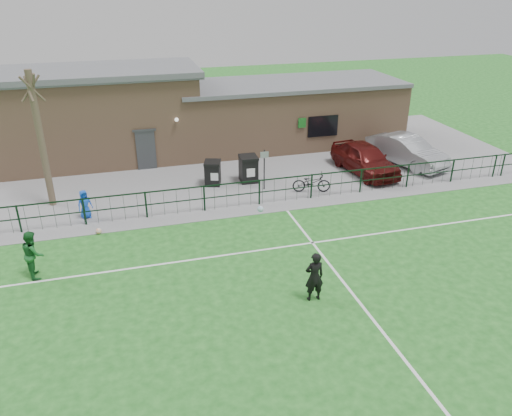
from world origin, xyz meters
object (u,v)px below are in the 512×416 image
object	(u,v)px
car_silver	(406,151)
outfield_player	(33,254)
bare_tree	(41,141)
wheelie_bin_right	(248,169)
ball_ground	(99,231)
spectator_child	(85,204)
bicycle_e	(311,182)
car_maroon	(365,158)
sign_post	(264,170)
wheelie_bin_left	(213,174)

from	to	relation	value
car_silver	outfield_player	size ratio (longest dim) A/B	2.79
bare_tree	wheelie_bin_right	size ratio (longest dim) A/B	4.85
outfield_player	ball_ground	world-z (taller)	outfield_player
wheelie_bin_right	car_silver	size ratio (longest dim) A/B	0.26
wheelie_bin_right	spectator_child	xyz separation A→B (m)	(-7.74, -2.15, 0.01)
car_silver	wheelie_bin_right	bearing A→B (deg)	161.84
car_silver	outfield_player	xyz separation A→B (m)	(-18.16, -6.45, 0.05)
bicycle_e	wheelie_bin_right	bearing A→B (deg)	65.54
car_maroon	ball_ground	bearing A→B (deg)	-172.61
car_maroon	outfield_player	size ratio (longest dim) A/B	2.70
car_maroon	spectator_child	distance (m)	13.98
sign_post	car_maroon	bearing A→B (deg)	7.35
bare_tree	spectator_child	bearing A→B (deg)	-50.70
wheelie_bin_left	ball_ground	distance (m)	6.68
car_maroon	car_silver	world-z (taller)	car_maroon
wheelie_bin_left	wheelie_bin_right	world-z (taller)	wheelie_bin_right
car_silver	bicycle_e	bearing A→B (deg)	-179.53
wheelie_bin_right	car_maroon	world-z (taller)	car_maroon
spectator_child	ball_ground	distance (m)	1.79
wheelie_bin_left	wheelie_bin_right	size ratio (longest dim) A/B	0.90
wheelie_bin_left	car_maroon	size ratio (longest dim) A/B	0.24
wheelie_bin_right	spectator_child	world-z (taller)	spectator_child
wheelie_bin_left	spectator_child	distance (m)	6.35
outfield_player	car_silver	bearing A→B (deg)	-82.16
sign_post	spectator_child	distance (m)	8.26
wheelie_bin_left	wheelie_bin_right	bearing A→B (deg)	15.01
car_maroon	wheelie_bin_left	bearing A→B (deg)	169.50
sign_post	ball_ground	world-z (taller)	sign_post
bicycle_e	spectator_child	distance (m)	10.28
wheelie_bin_right	car_silver	bearing A→B (deg)	2.45
spectator_child	sign_post	bearing A→B (deg)	-16.41
wheelie_bin_left	outfield_player	size ratio (longest dim) A/B	0.66
wheelie_bin_right	bicycle_e	bearing A→B (deg)	-38.00
ball_ground	car_silver	bearing A→B (deg)	13.45
car_silver	bicycle_e	size ratio (longest dim) A/B	2.63
bare_tree	car_maroon	size ratio (longest dim) A/B	1.31
bare_tree	car_silver	xyz separation A→B (m)	(18.13, 0.39, -2.20)
wheelie_bin_left	bicycle_e	world-z (taller)	wheelie_bin_left
outfield_player	ball_ground	xyz separation A→B (m)	(2.04, 2.59, -0.73)
bicycle_e	ball_ground	xyz separation A→B (m)	(-9.77, -1.66, -0.37)
spectator_child	wheelie_bin_left	bearing A→B (deg)	-2.41
wheelie_bin_left	car_silver	world-z (taller)	car_silver
bicycle_e	car_silver	bearing A→B (deg)	-55.38
spectator_child	outfield_player	distance (m)	4.49
wheelie_bin_left	spectator_child	world-z (taller)	spectator_child
spectator_child	ball_ground	xyz separation A→B (m)	(0.51, -1.63, -0.53)
sign_post	car_maroon	distance (m)	5.73
car_maroon	spectator_child	size ratio (longest dim) A/B	3.65
bare_tree	wheelie_bin_left	world-z (taller)	bare_tree
wheelie_bin_right	bare_tree	bearing A→B (deg)	-176.00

